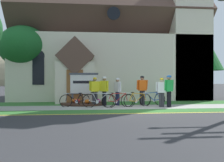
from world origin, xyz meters
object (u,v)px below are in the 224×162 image
object	(u,v)px
church_sign	(84,84)
cyclist_in_green_jersey	(162,90)
bicycle_blue	(118,100)
cyclist_in_yellow_jersey	(117,90)
cyclist_in_blue_jersey	(142,88)
bicycle_white	(153,99)
roadside_conifer	(195,43)
cyclist_in_orange_jersey	(104,89)
bicycle_silver	(137,100)
bicycle_yellow	(75,100)
cyclist_in_white_jersey	(169,88)
yard_deciduous_tree	(23,47)
bicycle_orange	(99,100)
cyclist_in_red_jersey	(95,89)

from	to	relation	value
church_sign	cyclist_in_green_jersey	xyz separation A→B (m)	(4.16, -2.36, -0.28)
bicycle_blue	cyclist_in_yellow_jersey	distance (m)	1.07
cyclist_in_yellow_jersey	cyclist_in_blue_jersey	world-z (taller)	cyclist_in_blue_jersey
bicycle_white	roadside_conifer	size ratio (longest dim) A/B	0.25
cyclist_in_yellow_jersey	cyclist_in_orange_jersey	size ratio (longest dim) A/B	0.96
bicycle_silver	cyclist_in_green_jersey	xyz separation A→B (m)	(1.22, -0.53, 0.55)
bicycle_silver	bicycle_yellow	size ratio (longest dim) A/B	1.00
church_sign	bicycle_blue	distance (m)	2.81
bicycle_yellow	cyclist_in_white_jersey	bearing A→B (deg)	-9.07
church_sign	roadside_conifer	xyz separation A→B (m)	(8.89, 4.26, 3.20)
roadside_conifer	yard_deciduous_tree	xyz separation A→B (m)	(-13.02, -1.66, -0.66)
cyclist_in_yellow_jersey	cyclist_in_green_jersey	world-z (taller)	cyclist_in_green_jersey
bicycle_white	cyclist_in_blue_jersey	xyz separation A→B (m)	(-0.53, 0.34, 0.63)
cyclist_in_blue_jersey	cyclist_in_green_jersey	size ratio (longest dim) A/B	1.08
cyclist_in_yellow_jersey	bicycle_silver	bearing A→B (deg)	-37.08
bicycle_blue	bicycle_orange	bearing A→B (deg)	-169.19
bicycle_blue	cyclist_in_red_jersey	distance (m)	1.60
bicycle_silver	cyclist_in_green_jersey	bearing A→B (deg)	-23.41
cyclist_in_white_jersey	yard_deciduous_tree	xyz separation A→B (m)	(-8.69, 4.97, 2.73)
bicycle_silver	cyclist_in_orange_jersey	world-z (taller)	cyclist_in_orange_jersey
bicycle_yellow	cyclist_in_orange_jersey	bearing A→B (deg)	12.96
bicycle_blue	cyclist_in_orange_jersey	distance (m)	1.19
cyclist_in_blue_jersey	cyclist_in_orange_jersey	world-z (taller)	cyclist_in_blue_jersey
church_sign	cyclist_in_red_jersey	world-z (taller)	church_sign
cyclist_in_white_jersey	cyclist_in_red_jersey	bearing A→B (deg)	161.93
bicycle_yellow	cyclist_in_yellow_jersey	xyz separation A→B (m)	(2.42, 0.50, 0.55)
bicycle_silver	bicycle_yellow	bearing A→B (deg)	175.54
cyclist_in_yellow_jersey	bicycle_orange	bearing A→B (deg)	-135.87
bicycle_white	roadside_conifer	world-z (taller)	roadside_conifer
bicycle_white	cyclist_in_white_jersey	world-z (taller)	cyclist_in_white_jersey
bicycle_orange	cyclist_in_orange_jersey	size ratio (longest dim) A/B	1.08
bicycle_white	bicycle_orange	bearing A→B (deg)	-164.80
church_sign	bicycle_blue	size ratio (longest dim) A/B	1.06
yard_deciduous_tree	bicycle_yellow	bearing A→B (deg)	-48.85
bicycle_white	cyclist_in_white_jersey	size ratio (longest dim) A/B	0.96
bicycle_silver	cyclist_in_white_jersey	world-z (taller)	cyclist_in_white_jersey
bicycle_orange	cyclist_in_green_jersey	bearing A→B (deg)	-3.19
cyclist_in_yellow_jersey	roadside_conifer	bearing A→B (deg)	37.42
bicycle_yellow	bicycle_white	size ratio (longest dim) A/B	1.00
bicycle_orange	yard_deciduous_tree	bearing A→B (deg)	135.85
bicycle_white	cyclist_in_red_jersey	xyz separation A→B (m)	(-3.31, 0.23, 0.57)
cyclist_in_red_jersey	cyclist_in_white_jersey	distance (m)	4.15
cyclist_in_white_jersey	yard_deciduous_tree	world-z (taller)	yard_deciduous_tree
church_sign	cyclist_in_orange_jersey	bearing A→B (deg)	-45.54
cyclist_in_red_jersey	bicycle_white	bearing A→B (deg)	-4.00
cyclist_in_blue_jersey	cyclist_in_orange_jersey	xyz separation A→B (m)	(-2.24, -0.21, -0.04)
bicycle_white	cyclist_in_orange_jersey	xyz separation A→B (m)	(-2.78, 0.13, 0.60)
cyclist_in_white_jersey	cyclist_in_yellow_jersey	bearing A→B (deg)	153.62
cyclist_in_orange_jersey	cyclist_in_green_jersey	world-z (taller)	cyclist_in_orange_jersey
bicycle_yellow	roadside_conifer	bearing A→B (deg)	31.85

